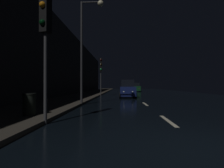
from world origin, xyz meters
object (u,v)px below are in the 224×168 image
streetlamp_overhead (88,36)px  trash_bin_curbside (29,104)px  traffic_light_far_left (101,68)px  car_distant_taillights (136,88)px  traffic_light_near_left (45,19)px  car_approaching_headlights (127,89)px

streetlamp_overhead → trash_bin_curbside: bearing=-105.4°
traffic_light_far_left → streetlamp_overhead: 11.01m
traffic_light_far_left → car_distant_taillights: 17.69m
traffic_light_far_left → traffic_light_near_left: size_ratio=1.00×
traffic_light_near_left → car_distant_taillights: bearing=-178.4°
traffic_light_near_left → car_approaching_headlights: size_ratio=1.27×
traffic_light_far_left → trash_bin_curbside: 16.62m
traffic_light_near_left → car_distant_taillights: traffic_light_near_left is taller
traffic_light_far_left → car_approaching_headlights: (3.50, -3.09, -2.86)m
traffic_light_near_left → trash_bin_curbside: bearing=-119.5°
car_approaching_headlights → car_distant_taillights: 19.55m
traffic_light_far_left → trash_bin_curbside: size_ratio=5.60×
traffic_light_far_left → car_approaching_headlights: bearing=35.3°
traffic_light_near_left → streetlamp_overhead: bearing=-170.6°
trash_bin_curbside → car_distant_taillights: size_ratio=0.23×
traffic_light_far_left → traffic_light_near_left: 17.27m
streetlamp_overhead → car_approaching_headlights: bearing=67.5°
trash_bin_curbside → car_distant_taillights: bearing=76.9°
car_approaching_headlights → streetlamp_overhead: bearing=-22.5°
traffic_light_near_left → car_distant_taillights: 34.27m
car_distant_taillights → car_approaching_headlights: bearing=171.6°
traffic_light_near_left → car_approaching_headlights: bearing=178.3°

